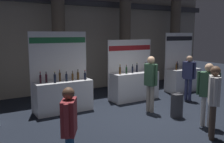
% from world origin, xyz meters
% --- Properties ---
extents(ground_plane, '(27.26, 27.26, 0.00)m').
position_xyz_m(ground_plane, '(0.00, 0.00, 0.00)').
color(ground_plane, black).
extents(hall_colonnade, '(13.63, 1.33, 6.81)m').
position_xyz_m(hall_colonnade, '(0.00, 4.37, 3.36)').
color(hall_colonnade, gray).
rests_on(hall_colonnade, ground_plane).
extents(exhibitor_booth_1, '(1.88, 0.66, 2.54)m').
position_xyz_m(exhibitor_booth_1, '(-1.97, 1.95, 0.62)').
color(exhibitor_booth_1, white).
rests_on(exhibitor_booth_1, ground_plane).
extents(exhibitor_booth_2, '(1.94, 0.66, 2.25)m').
position_xyz_m(exhibitor_booth_2, '(0.84, 1.98, 0.60)').
color(exhibitor_booth_2, white).
rests_on(exhibitor_booth_2, ground_plane).
extents(exhibitor_booth_3, '(1.56, 0.66, 2.50)m').
position_xyz_m(exhibitor_booth_3, '(3.44, 2.02, 0.61)').
color(exhibitor_booth_3, white).
rests_on(exhibitor_booth_3, ground_plane).
extents(trash_bin, '(0.37, 0.37, 0.72)m').
position_xyz_m(trash_bin, '(0.75, -0.32, 0.36)').
color(trash_bin, '#38383D').
rests_on(trash_bin, ground_plane).
extents(visitor_0, '(0.45, 0.44, 1.75)m').
position_xyz_m(visitor_0, '(0.35, -1.85, 1.05)').
color(visitor_0, '#47382D').
rests_on(visitor_0, ground_plane).
extents(visitor_1, '(0.32, 0.49, 1.78)m').
position_xyz_m(visitor_1, '(0.38, 0.47, 1.06)').
color(visitor_1, '#ADA393').
rests_on(visitor_1, ground_plane).
extents(visitor_2, '(0.36, 0.48, 1.68)m').
position_xyz_m(visitor_2, '(2.49, 0.84, 0.99)').
color(visitor_2, navy).
rests_on(visitor_2, ground_plane).
extents(visitor_3, '(0.43, 0.50, 1.71)m').
position_xyz_m(visitor_3, '(0.88, -1.27, 1.03)').
color(visitor_3, silver).
rests_on(visitor_3, ground_plane).
extents(visitor_5, '(0.41, 0.54, 1.59)m').
position_xyz_m(visitor_5, '(-3.10, -1.58, 0.95)').
color(visitor_5, navy).
rests_on(visitor_5, ground_plane).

